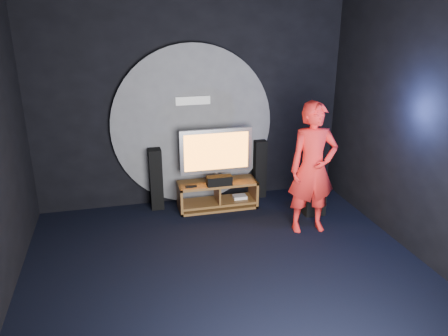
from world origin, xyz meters
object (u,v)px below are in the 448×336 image
(media_console, at_px, (218,196))
(tower_speaker_left, at_px, (156,179))
(tv, at_px, (216,153))
(tower_speaker_right, at_px, (259,168))
(subwoofer, at_px, (312,202))
(player, at_px, (313,168))

(media_console, distance_m, tower_speaker_left, 1.04)
(tv, height_order, tower_speaker_right, tv)
(tv, xyz_separation_m, tower_speaker_right, (0.81, 0.23, -0.42))
(subwoofer, bearing_deg, media_console, 158.26)
(media_console, relative_size, tower_speaker_left, 1.27)
(media_console, distance_m, tv, 0.73)
(tower_speaker_left, bearing_deg, subwoofer, -18.42)
(media_console, height_order, tower_speaker_right, tower_speaker_right)
(tower_speaker_left, height_order, player, player)
(tower_speaker_right, bearing_deg, subwoofer, -54.78)
(tower_speaker_right, height_order, subwoofer, tower_speaker_right)
(media_console, relative_size, tower_speaker_right, 1.27)
(tv, bearing_deg, player, -44.77)
(media_console, bearing_deg, player, -43.21)
(media_console, height_order, tv, tv)
(media_console, xyz_separation_m, subwoofer, (1.41, -0.56, -0.02))
(tower_speaker_left, xyz_separation_m, tower_speaker_right, (1.77, 0.07, 0.00))
(tower_speaker_right, bearing_deg, player, -76.53)
(media_console, bearing_deg, tower_speaker_left, 166.67)
(tower_speaker_left, height_order, tower_speaker_right, same)
(subwoofer, bearing_deg, player, -119.70)
(media_console, height_order, tower_speaker_left, tower_speaker_left)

